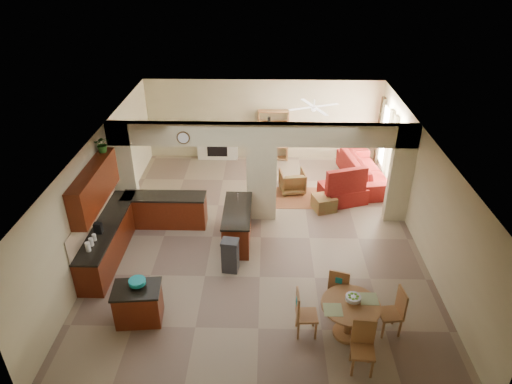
{
  "coord_description": "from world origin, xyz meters",
  "views": [
    {
      "loc": [
        0.11,
        -9.87,
        6.94
      ],
      "look_at": [
        -0.13,
        0.3,
        1.2
      ],
      "focal_mm": 32.0,
      "sensor_mm": 36.0,
      "label": 1
    }
  ],
  "objects_px": {
    "dining_table": "(350,315)",
    "sofa": "(366,170)",
    "armchair": "(292,181)",
    "kitchen_island": "(139,304)"
  },
  "relations": [
    {
      "from": "dining_table",
      "to": "armchair",
      "type": "height_order",
      "value": "dining_table"
    },
    {
      "from": "kitchen_island",
      "to": "sofa",
      "type": "relative_size",
      "value": 0.36
    },
    {
      "from": "sofa",
      "to": "armchair",
      "type": "relative_size",
      "value": 3.67
    },
    {
      "from": "armchair",
      "to": "sofa",
      "type": "bearing_deg",
      "value": -171.74
    },
    {
      "from": "sofa",
      "to": "armchair",
      "type": "height_order",
      "value": "sofa"
    },
    {
      "from": "sofa",
      "to": "kitchen_island",
      "type": "bearing_deg",
      "value": 127.77
    },
    {
      "from": "armchair",
      "to": "kitchen_island",
      "type": "bearing_deg",
      "value": 49.77
    },
    {
      "from": "kitchen_island",
      "to": "dining_table",
      "type": "distance_m",
      "value": 4.23
    },
    {
      "from": "dining_table",
      "to": "sofa",
      "type": "height_order",
      "value": "sofa"
    },
    {
      "from": "kitchen_island",
      "to": "armchair",
      "type": "bearing_deg",
      "value": 53.02
    }
  ]
}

